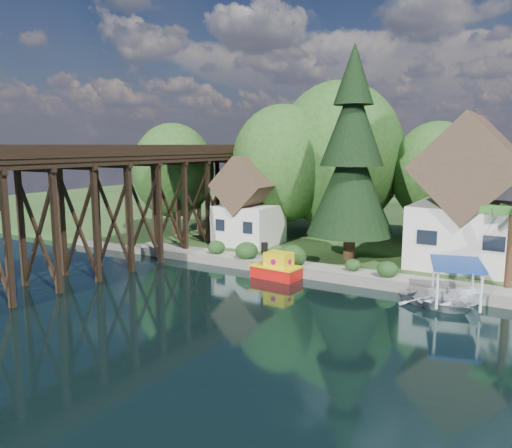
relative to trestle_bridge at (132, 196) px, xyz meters
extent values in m
plane|color=black|center=(16.00, -5.17, -5.35)|extent=(140.00, 140.00, 0.00)
cube|color=#2B4A1D|center=(16.00, 28.83, -5.10)|extent=(140.00, 52.00, 0.50)
cube|color=slate|center=(20.00, 2.83, -5.04)|extent=(60.00, 0.40, 0.62)
cube|color=gray|center=(22.00, 4.13, -4.82)|extent=(50.00, 2.60, 0.06)
cube|color=black|center=(0.00, -8.37, -1.35)|extent=(4.00, 0.36, 8.00)
cube|color=black|center=(0.00, -5.17, -1.35)|extent=(4.00, 0.36, 8.00)
cube|color=black|center=(0.00, -1.97, -1.35)|extent=(4.00, 0.36, 8.00)
cube|color=black|center=(0.00, 1.23, -1.35)|extent=(4.00, 0.36, 8.00)
cube|color=black|center=(0.00, 4.43, -1.35)|extent=(4.00, 0.36, 8.00)
cube|color=black|center=(0.00, 7.63, -1.35)|extent=(4.00, 0.36, 8.00)
cube|color=black|center=(0.00, 10.83, -1.35)|extent=(4.00, 0.36, 8.00)
cube|color=black|center=(0.00, 14.03, -1.35)|extent=(4.00, 0.36, 8.00)
cube|color=black|center=(0.00, 17.23, -1.35)|extent=(4.00, 0.36, 8.00)
cube|color=black|center=(0.00, 20.43, -1.35)|extent=(4.00, 0.36, 8.00)
cube|color=black|center=(-1.75, 0.83, 2.70)|extent=(0.35, 44.00, 0.35)
cube|color=black|center=(1.75, 0.83, 2.70)|extent=(0.35, 44.00, 0.35)
cube|color=black|center=(0.00, 0.83, 3.00)|extent=(4.00, 44.00, 0.30)
cube|color=black|center=(-2.00, 0.83, 3.55)|extent=(0.12, 44.00, 0.80)
cube|color=black|center=(2.00, 0.83, 3.55)|extent=(0.12, 44.00, 0.80)
cube|color=silver|center=(23.00, 10.83, -2.60)|extent=(7.50, 8.00, 4.50)
cube|color=#463325|center=(23.00, 10.83, 2.35)|extent=(7.64, 8.64, 7.64)
cube|color=black|center=(20.90, 6.79, -2.37)|extent=(1.35, 0.08, 1.00)
cube|color=black|center=(25.10, 6.79, -2.37)|extent=(1.35, 0.08, 1.00)
cube|color=silver|center=(5.00, 9.33, -3.10)|extent=(5.00, 5.00, 3.50)
cube|color=#463325|center=(5.00, 9.33, 0.45)|extent=(5.09, 5.40, 5.09)
cube|color=black|center=(3.60, 6.79, -2.92)|extent=(0.90, 0.08, 1.00)
cube|color=black|center=(6.40, 6.79, -2.92)|extent=(0.90, 0.08, 1.00)
cylinder|color=#382314|center=(6.00, 13.83, -2.60)|extent=(0.50, 0.50, 4.50)
ellipsoid|color=#23491A|center=(6.00, 13.83, 2.15)|extent=(4.40, 4.40, 5.06)
cylinder|color=#382314|center=(10.00, 17.83, -2.37)|extent=(0.50, 0.50, 4.95)
ellipsoid|color=#23491A|center=(10.00, 17.83, 2.85)|extent=(5.00, 5.00, 5.75)
cylinder|color=#382314|center=(19.00, 18.83, -2.82)|extent=(0.50, 0.50, 4.05)
ellipsoid|color=#23491A|center=(19.00, 18.83, 1.45)|extent=(4.00, 4.00, 4.60)
cylinder|color=#382314|center=(-4.00, 9.83, -2.82)|extent=(0.50, 0.50, 4.05)
ellipsoid|color=#23491A|center=(-4.00, 9.83, 1.45)|extent=(4.00, 4.00, 4.60)
ellipsoid|color=#143A15|center=(8.00, 4.03, -4.08)|extent=(1.98, 1.98, 1.53)
ellipsoid|color=#143A15|center=(10.00, 4.33, -4.25)|extent=(1.54, 1.54, 1.19)
ellipsoid|color=#143A15|center=(12.00, 3.83, -4.00)|extent=(2.20, 2.20, 1.70)
ellipsoid|color=#143A15|center=(5.00, 4.23, -4.17)|extent=(1.76, 1.76, 1.36)
ellipsoid|color=#143A15|center=(16.50, 4.43, -4.25)|extent=(1.54, 1.54, 1.19)
ellipsoid|color=#143A15|center=(19.00, 4.13, -4.17)|extent=(1.76, 1.76, 1.36)
cylinder|color=#382314|center=(14.92, 7.90, -3.35)|extent=(0.90, 0.90, 2.99)
cone|color=black|center=(14.92, 7.90, 1.13)|extent=(6.58, 6.58, 7.97)
cone|color=black|center=(14.92, 7.90, 5.62)|extent=(4.78, 4.78, 6.48)
cone|color=black|center=(14.92, 7.90, 9.11)|extent=(2.99, 2.99, 4.49)
cylinder|color=#382314|center=(26.17, 5.37, -2.53)|extent=(0.46, 0.46, 4.64)
cube|color=red|center=(11.78, 1.84, -4.96)|extent=(3.44, 2.04, 0.88)
cube|color=yellow|center=(11.78, 1.84, -4.49)|extent=(3.56, 2.16, 0.11)
cube|color=yellow|center=(12.00, 1.82, -4.03)|extent=(1.87, 1.47, 1.10)
cylinder|color=black|center=(10.79, 1.92, -3.32)|extent=(0.48, 0.48, 0.77)
cylinder|color=#950B55|center=(11.94, 1.14, -4.03)|extent=(0.40, 0.12, 0.40)
cylinder|color=#950B55|center=(12.06, 2.50, -4.03)|extent=(0.40, 0.12, 0.40)
cylinder|color=#950B55|center=(12.88, 1.74, -4.03)|extent=(0.12, 0.40, 0.40)
imported|color=silver|center=(22.73, 1.02, -4.90)|extent=(5.12, 4.38, 0.89)
imported|color=white|center=(23.67, 1.78, -4.73)|extent=(3.43, 1.97, 1.25)
cube|color=#173D9B|center=(23.67, 1.78, -2.85)|extent=(3.65, 4.55, 0.15)
cylinder|color=white|center=(25.19, 0.36, -3.98)|extent=(0.15, 0.15, 2.25)
cylinder|color=white|center=(24.33, 3.75, -3.98)|extent=(0.15, 0.15, 2.25)
cylinder|color=white|center=(23.01, -0.20, -3.98)|extent=(0.15, 0.15, 2.25)
cylinder|color=white|center=(22.15, 3.19, -3.98)|extent=(0.15, 0.15, 2.25)
camera|label=1|loc=(27.93, -28.27, 3.96)|focal=35.00mm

